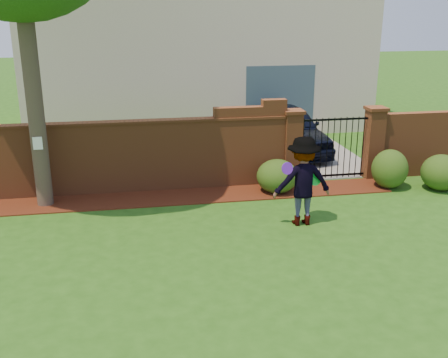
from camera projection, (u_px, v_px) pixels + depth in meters
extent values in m
cube|color=#255314|center=(227.00, 259.00, 9.73)|extent=(80.00, 80.00, 0.01)
cube|color=#3E170B|center=(162.00, 198.00, 12.68)|extent=(11.10, 1.08, 0.03)
cube|color=brown|center=(109.00, 159.00, 12.84)|extent=(8.70, 0.25, 1.70)
cube|color=brown|center=(250.00, 113.00, 13.10)|extent=(1.80, 0.25, 0.30)
cube|color=brown|center=(274.00, 103.00, 13.13)|extent=(0.60, 0.25, 0.16)
cube|color=brown|center=(106.00, 123.00, 12.56)|extent=(8.70, 0.31, 0.06)
cube|color=brown|center=(443.00, 143.00, 14.31)|extent=(4.00, 0.25, 1.70)
cube|color=brown|center=(292.00, 148.00, 13.59)|extent=(0.42, 0.42, 1.80)
cube|color=brown|center=(293.00, 112.00, 13.29)|extent=(0.50, 0.50, 0.08)
cube|color=brown|center=(373.00, 144.00, 13.96)|extent=(0.42, 0.42, 1.80)
cube|color=brown|center=(377.00, 109.00, 13.66)|extent=(0.50, 0.50, 0.08)
cylinder|color=black|center=(303.00, 150.00, 13.65)|extent=(0.02, 0.02, 1.60)
cylinder|color=black|center=(309.00, 149.00, 13.68)|extent=(0.02, 0.02, 1.60)
cylinder|color=black|center=(315.00, 149.00, 13.70)|extent=(0.02, 0.02, 1.60)
cylinder|color=black|center=(321.00, 149.00, 13.73)|extent=(0.02, 0.02, 1.60)
cylinder|color=black|center=(327.00, 148.00, 13.76)|extent=(0.02, 0.02, 1.60)
cylinder|color=black|center=(333.00, 148.00, 13.79)|extent=(0.02, 0.02, 1.60)
cylinder|color=black|center=(339.00, 148.00, 13.81)|extent=(0.02, 0.02, 1.60)
cylinder|color=black|center=(345.00, 148.00, 13.84)|extent=(0.02, 0.02, 1.60)
cylinder|color=black|center=(351.00, 147.00, 13.87)|extent=(0.02, 0.02, 1.60)
cylinder|color=black|center=(357.00, 147.00, 13.89)|extent=(0.02, 0.02, 1.60)
cylinder|color=black|center=(363.00, 147.00, 13.92)|extent=(0.02, 0.02, 1.60)
cube|color=black|center=(331.00, 175.00, 14.01)|extent=(1.78, 0.03, 0.05)
cube|color=black|center=(335.00, 119.00, 13.55)|extent=(1.78, 0.03, 0.05)
cube|color=gray|center=(287.00, 142.00, 17.79)|extent=(3.20, 8.00, 0.01)
cube|color=beige|center=(195.00, 42.00, 20.18)|extent=(12.00, 6.00, 6.00)
cube|color=#384C5B|center=(280.00, 101.00, 18.40)|extent=(2.40, 0.12, 2.40)
imported|color=black|center=(290.00, 130.00, 16.32)|extent=(2.00, 4.32, 1.43)
cylinder|color=#3F3026|center=(29.00, 48.00, 11.21)|extent=(0.36, 0.36, 7.00)
cube|color=white|center=(38.00, 143.00, 11.65)|extent=(0.20, 0.01, 0.28)
ellipsoid|color=#1F4314|center=(277.00, 176.00, 12.99)|extent=(1.00, 1.00, 0.82)
ellipsoid|color=#1F4314|center=(390.00, 169.00, 13.29)|extent=(0.89, 0.89, 0.98)
ellipsoid|color=#1F4314|center=(442.00, 172.00, 13.17)|extent=(1.00, 1.00, 0.89)
imported|color=gray|center=(303.00, 182.00, 10.94)|extent=(1.21, 0.69, 1.86)
cylinder|color=#641DBA|center=(287.00, 168.00, 10.51)|extent=(0.25, 0.13, 0.24)
cylinder|color=green|center=(315.00, 179.00, 10.98)|extent=(0.30, 0.12, 0.29)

